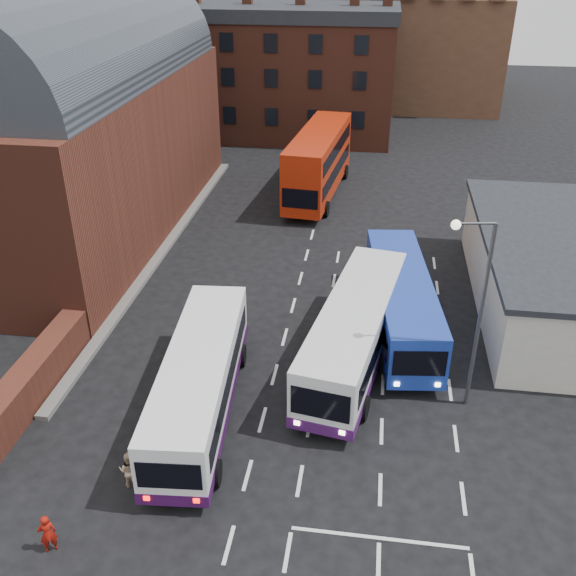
# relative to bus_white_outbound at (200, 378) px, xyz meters

# --- Properties ---
(ground) EXTENTS (180.00, 180.00, 0.00)m
(ground) POSITION_rel_bus_white_outbound_xyz_m (2.64, -2.52, -1.82)
(ground) COLOR black
(railway_station) EXTENTS (12.00, 28.00, 16.00)m
(railway_station) POSITION_rel_bus_white_outbound_xyz_m (-12.86, 18.48, 5.82)
(railway_station) COLOR #602B1E
(railway_station) RESTS_ON ground
(forecourt_wall) EXTENTS (1.20, 10.00, 1.80)m
(forecourt_wall) POSITION_rel_bus_white_outbound_xyz_m (-7.56, -0.52, -0.92)
(forecourt_wall) COLOR #602B1E
(forecourt_wall) RESTS_ON ground
(brick_terrace) EXTENTS (22.00, 10.00, 11.00)m
(brick_terrace) POSITION_rel_bus_white_outbound_xyz_m (-3.36, 43.48, 3.68)
(brick_terrace) COLOR brown
(brick_terrace) RESTS_ON ground
(castle_keep) EXTENTS (22.00, 22.00, 12.00)m
(castle_keep) POSITION_rel_bus_white_outbound_xyz_m (8.64, 63.48, 4.18)
(castle_keep) COLOR brown
(castle_keep) RESTS_ON ground
(bus_white_outbound) EXTENTS (3.53, 11.44, 3.07)m
(bus_white_outbound) POSITION_rel_bus_white_outbound_xyz_m (0.00, 0.00, 0.00)
(bus_white_outbound) COLOR white
(bus_white_outbound) RESTS_ON ground
(bus_white_inbound) EXTENTS (4.73, 12.22, 3.25)m
(bus_white_inbound) POSITION_rel_bus_white_outbound_xyz_m (6.19, 4.58, 0.11)
(bus_white_inbound) COLOR silver
(bus_white_inbound) RESTS_ON ground
(bus_blue) EXTENTS (3.95, 11.68, 3.12)m
(bus_blue) POSITION_rel_bus_white_outbound_xyz_m (8.39, 7.80, 0.03)
(bus_blue) COLOR #1B38A5
(bus_blue) RESTS_ON ground
(bus_red_double) EXTENTS (4.14, 12.83, 5.04)m
(bus_red_double) POSITION_rel_bus_white_outbound_xyz_m (2.25, 26.59, 0.86)
(bus_red_double) COLOR #B4240B
(bus_red_double) RESTS_ON ground
(street_lamp) EXTENTS (1.75, 0.50, 8.67)m
(street_lamp) POSITION_rel_bus_white_outbound_xyz_m (10.94, 2.16, 3.41)
(street_lamp) COLOR #4A4C4D
(street_lamp) RESTS_ON ground
(pedestrian_red) EXTENTS (0.68, 0.62, 1.55)m
(pedestrian_red) POSITION_rel_bus_white_outbound_xyz_m (-3.17, -7.54, -1.04)
(pedestrian_red) COLOR #971209
(pedestrian_red) RESTS_ON ground
(pedestrian_beige) EXTENTS (0.80, 0.66, 1.54)m
(pedestrian_beige) POSITION_rel_bus_white_outbound_xyz_m (-1.55, -4.41, -1.04)
(pedestrian_beige) COLOR tan
(pedestrian_beige) RESTS_ON ground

